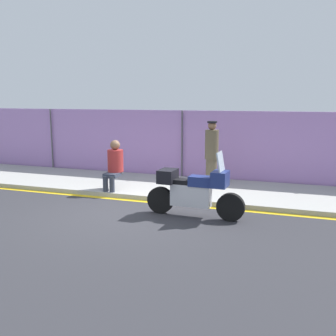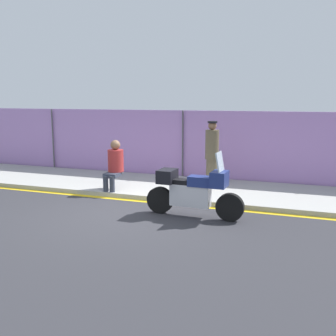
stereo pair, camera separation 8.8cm
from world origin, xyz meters
TOP-DOWN VIEW (x-y plane):
  - ground_plane at (0.00, 0.00)m, footprint 120.00×120.00m
  - sidewalk at (0.00, 2.54)m, footprint 36.34×2.83m
  - curb_paint_stripe at (0.00, 1.04)m, footprint 36.34×0.18m
  - storefront_fence at (0.00, 4.04)m, footprint 34.53×0.17m
  - motorcycle at (1.41, 0.20)m, footprint 2.24×0.55m
  - officer_standing at (1.25, 2.68)m, footprint 0.38×0.38m
  - person_seated_on_curb at (-1.23, 1.61)m, footprint 0.44×0.72m

SIDE VIEW (x-z plane):
  - ground_plane at x=0.00m, z-range 0.00..0.00m
  - curb_paint_stripe at x=0.00m, z-range 0.00..0.01m
  - sidewalk at x=0.00m, z-range 0.00..0.12m
  - motorcycle at x=1.41m, z-range -0.14..1.35m
  - person_seated_on_curb at x=-1.23m, z-range 0.19..1.54m
  - officer_standing at x=1.25m, z-range 0.15..2.01m
  - storefront_fence at x=0.00m, z-range 0.00..2.22m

